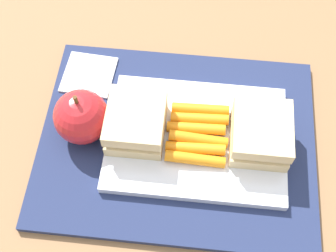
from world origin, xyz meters
TOP-DOWN VIEW (x-y plane):
  - ground_plane at (0.00, 0.00)m, footprint 2.40×2.40m
  - lunchbag_mat at (0.00, 0.00)m, footprint 0.36×0.28m
  - food_tray at (-0.03, 0.00)m, footprint 0.23×0.17m
  - sandwich_half_left at (-0.10, 0.00)m, footprint 0.07×0.08m
  - sandwich_half_right at (0.05, 0.00)m, footprint 0.07×0.08m
  - carrot_sticks_bundle at (-0.03, -0.00)m, footprint 0.08×0.09m
  - apple at (0.12, 0.00)m, footprint 0.07×0.07m
  - paper_napkin at (0.14, -0.09)m, footprint 0.07×0.07m

SIDE VIEW (x-z plane):
  - ground_plane at x=0.00m, z-range 0.00..0.00m
  - lunchbag_mat at x=0.00m, z-range 0.00..0.01m
  - paper_napkin at x=0.14m, z-range 0.01..0.01m
  - food_tray at x=-0.03m, z-range 0.01..0.02m
  - carrot_sticks_bundle at x=-0.03m, z-range 0.02..0.04m
  - sandwich_half_left at x=-0.10m, z-range 0.02..0.07m
  - sandwich_half_right at x=0.05m, z-range 0.02..0.07m
  - apple at x=0.12m, z-range 0.00..0.09m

